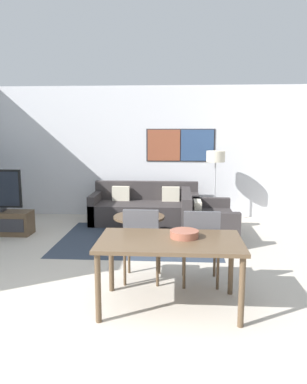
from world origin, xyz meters
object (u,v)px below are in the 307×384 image
Objects in this scene: sofa_side at (203,223)px; dining_chair_centre at (201,244)px; sofa_main at (145,209)px; fruit_bowl at (184,233)px; coffee_table at (139,222)px; dining_chair_left at (142,241)px; dining_table at (170,247)px; floor_lamp at (216,161)px.

dining_chair_centre is (-0.17, -2.04, 0.26)m from sofa_side.
fruit_bowl is at bearing -78.50° from sofa_main.
sofa_side is at bearing 9.02° from coffee_table.
coffee_table is (-1.11, -0.18, 0.04)m from sofa_side.
dining_chair_left reaches higher than fruit_bowl.
dining_chair_centre is 3.10× the size of fruit_bowl.
sofa_side is at bearing 85.35° from dining_chair_centre.
floor_lamp reaches higher than dining_table.
coffee_table is 0.60× the size of floor_lamp.
dining_chair_centre is (0.95, -1.86, 0.21)m from coffee_table.
dining_chair_centre is at bearing -3.39° from dining_chair_left.
sofa_main reaches higher than dining_table.
dining_chair_centre reaches higher than dining_table.
sofa_main is 1.54m from sofa_side.
coffee_table is 2.15m from floor_lamp.
coffee_table is 0.92× the size of dining_chair_centre.
dining_chair_centre reaches higher than fruit_bowl.
coffee_table is at bearing 116.94° from dining_chair_centre.
dining_chair_left reaches higher than dining_table.
dining_table is at bearing -81.01° from sofa_main.
sofa_main is at bearing 106.98° from dining_chair_centre.
sofa_main is 3.73m from fruit_bowl.
sofa_main is at bearing 101.50° from fruit_bowl.
floor_lamp is at bearing 3.31° from sofa_main.
dining_chair_left is (0.23, -3.06, 0.26)m from sofa_main.
fruit_bowl is (0.74, -2.38, 0.48)m from coffee_table.
sofa_main is at bearing 98.99° from dining_table.
floor_lamp reaches higher than sofa_main.
dining_table is at bearing -120.89° from dining_chair_centre.
floor_lamp reaches higher than fruit_bowl.
fruit_bowl reaches higher than sofa_main.
dining_table is at bearing 168.73° from sofa_side.
fruit_bowl reaches higher than coffee_table.
dining_chair_left is 0.65× the size of floor_lamp.
fruit_bowl is at bearing -112.38° from dining_chair_centre.
dining_chair_left is 0.80m from fruit_bowl.
fruit_bowl is (-0.21, -0.51, 0.27)m from dining_chair_centre.
dining_table is 0.22m from fruit_bowl.
fruit_bowl reaches higher than sofa_side.
dining_table is at bearing -102.33° from floor_lamp.
dining_chair_centre is 0.62m from fruit_bowl.
coffee_table is (0.00, -1.24, 0.04)m from sofa_main.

